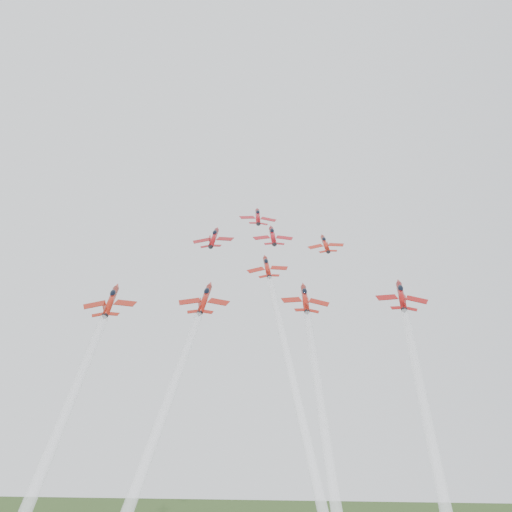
{
  "coord_description": "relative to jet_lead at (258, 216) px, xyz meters",
  "views": [
    {
      "loc": [
        5.93,
        -126.21,
        122.18
      ],
      "look_at": [
        0.0,
        2.0,
        138.46
      ],
      "focal_mm": 40.0,
      "sensor_mm": 36.0,
      "label": 1
    }
  ],
  "objects": [
    {
      "name": "jet_rear_right",
      "position": [
        10.98,
        -79.43,
        -48.38
      ],
      "size": [
        9.53,
        89.06,
        54.83
      ],
      "rotation": [
        0.55,
        0.09,
        0.09
      ],
      "color": "#9F1A0F"
    },
    {
      "name": "jet_lead",
      "position": [
        0.0,
        0.0,
        0.0
      ],
      "size": [
        10.11,
        12.88,
        8.41
      ],
      "rotation": [
        0.55,
        0.08,
        0.12
      ],
      "color": "#A30F18"
    },
    {
      "name": "jet_center",
      "position": [
        3.22,
        -64.98,
        -39.6
      ],
      "size": [
        9.07,
        84.71,
        52.16
      ],
      "rotation": [
        0.55,
        -0.09,
        0.08
      ],
      "color": "#A51A0F"
    },
    {
      "name": "jet_rear_farright",
      "position": [
        29.87,
        -80.87,
        -49.26
      ],
      "size": [
        10.09,
        94.31,
        58.07
      ],
      "rotation": [
        0.55,
        0.09,
        -0.06
      ],
      "color": "#980F0E"
    },
    {
      "name": "jet_rear_left",
      "position": [
        -8.79,
        -82.28,
        -50.12
      ],
      "size": [
        10.21,
        95.45,
        58.77
      ],
      "rotation": [
        0.55,
        0.02,
        -0.05
      ],
      "color": "#9B190E"
    },
    {
      "name": "jet_row2_left",
      "position": [
        -10.44,
        -12.78,
        -7.77
      ],
      "size": [
        10.38,
        13.22,
        8.63
      ],
      "rotation": [
        0.55,
        -0.06,
        -0.07
      ],
      "color": "maroon"
    },
    {
      "name": "jet_row2_center",
      "position": [
        4.23,
        -11.89,
        -7.23
      ],
      "size": [
        10.01,
        12.75,
        8.32
      ],
      "rotation": [
        0.55,
        -0.0,
        0.11
      ],
      "color": "#A50F18"
    },
    {
      "name": "jet_row2_right",
      "position": [
        16.9,
        -16.53,
        -10.07
      ],
      "size": [
        8.68,
        11.06,
        7.22
      ],
      "rotation": [
        0.55,
        -0.09,
        0.04
      ],
      "color": "#AC1E10"
    }
  ]
}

